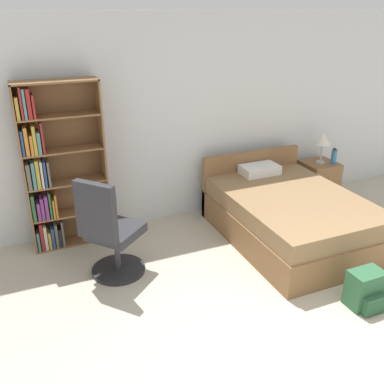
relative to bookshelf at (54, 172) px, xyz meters
name	(u,v)px	position (x,y,z in m)	size (l,w,h in m)	color
ground_plane	(362,378)	(1.83, -3.01, -0.92)	(14.00, 14.00, 0.00)	#BCB29E
wall_back	(195,119)	(1.83, 0.22, 0.38)	(9.00, 0.06, 2.60)	silver
bookshelf	(54,172)	(0.00, 0.00, 0.00)	(0.90, 0.28, 1.93)	brown
bed	(288,215)	(2.57, -0.92, -0.61)	(1.44, 2.02, 0.84)	brown
office_chair	(110,234)	(0.39, -0.91, -0.42)	(0.72, 0.71, 1.13)	#232326
nightstand	(318,181)	(3.66, -0.12, -0.63)	(0.47, 0.48, 0.56)	brown
table_lamp	(323,140)	(3.64, -0.13, -0.01)	(0.22, 0.22, 0.44)	#B2B2B7
water_bottle	(334,157)	(3.79, -0.23, -0.24)	(0.08, 0.08, 0.23)	teal
backpack_green	(366,290)	(2.47, -2.33, -0.74)	(0.32, 0.29, 0.37)	#2D603D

